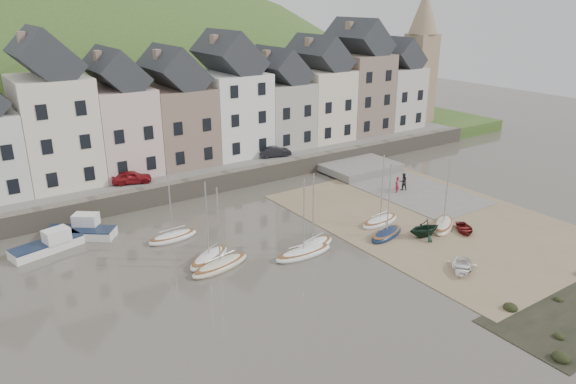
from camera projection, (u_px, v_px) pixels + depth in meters
ground at (332, 251)px, 40.72m from camera, size 160.00×160.00×0.00m
quay_land at (168, 149)px, 65.32m from camera, size 90.00×30.00×1.50m
quay_street at (210, 166)px, 56.11m from camera, size 70.00×7.00×0.10m
seawall at (226, 181)px, 53.62m from camera, size 70.00×1.20×1.80m
beach at (431, 219)px, 46.54m from camera, size 18.00×26.00×0.06m
slipway at (398, 185)px, 54.86m from camera, size 8.00×18.00×0.12m
hillside at (84, 224)px, 90.81m from camera, size 134.40×84.00×84.00m
townhouse_terrace at (208, 104)px, 57.79m from camera, size 61.05×8.00×13.93m
church_spire at (421, 52)px, 73.88m from camera, size 4.00×4.00×18.00m
sailboat_0 at (173, 237)px, 42.58m from camera, size 4.21×1.75×6.32m
sailboat_1 at (209, 258)px, 39.17m from camera, size 4.46×3.44×6.32m
sailboat_2 at (220, 265)px, 38.08m from camera, size 5.13×2.52×6.32m
sailboat_3 at (313, 246)px, 41.00m from camera, size 4.73×2.58×6.32m
sailboat_4 at (303, 253)px, 39.93m from camera, size 4.86×1.56×6.32m
sailboat_5 at (387, 234)px, 43.13m from camera, size 4.31×2.61×6.32m
sailboat_6 at (380, 221)px, 45.58m from camera, size 4.27×2.02×6.32m
sailboat_7 at (443, 225)px, 44.82m from camera, size 4.49×3.63×6.32m
motorboat_0 at (49, 244)px, 40.61m from camera, size 5.50×2.98×1.70m
motorboat_2 at (82, 230)px, 43.09m from camera, size 5.39×4.66×1.70m
rowboat_white at (462, 267)px, 37.54m from camera, size 3.67×3.52×0.62m
rowboat_green at (424, 228)px, 42.87m from camera, size 3.18×2.86×1.49m
rowboat_red at (464, 229)px, 43.91m from camera, size 3.03×3.23×0.54m
person_red at (397, 185)px, 52.42m from camera, size 0.71×0.62×1.63m
person_dark at (403, 181)px, 53.13m from camera, size 1.02×0.91×1.73m
car_left at (132, 177)px, 50.52m from camera, size 3.88×2.45×1.23m
car_right at (275, 151)px, 59.07m from camera, size 3.72×2.10×1.16m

